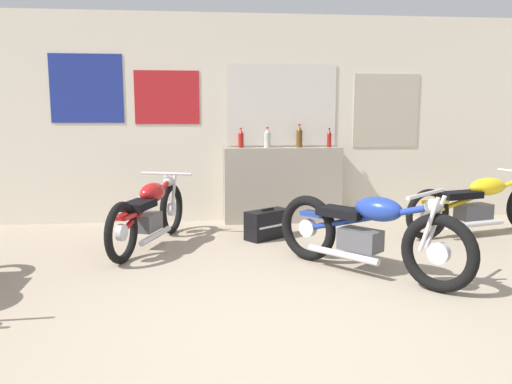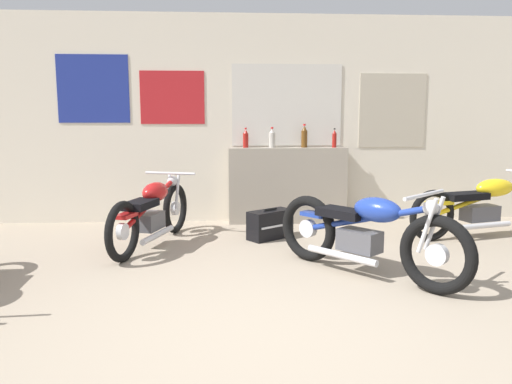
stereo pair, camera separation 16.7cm
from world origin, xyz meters
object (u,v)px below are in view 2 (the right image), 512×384
motorcycle_yellow (486,204)px  hard_case_black (270,224)px  bottle_right_center (334,139)px  motorcycle_blue (366,233)px  bottle_leftmost (246,139)px  motorcycle_red (152,212)px  bottle_left_center (272,139)px  bottle_center (304,137)px

motorcycle_yellow → hard_case_black: (-2.61, 0.04, -0.22)m
bottle_right_center → motorcycle_blue: 2.48m
bottle_leftmost → motorcycle_red: bottle_leftmost is taller
bottle_left_center → bottle_leftmost: bearing=175.0°
bottle_leftmost → motorcycle_red: (-1.10, -1.20, -0.75)m
motorcycle_blue → hard_case_black: size_ratio=2.75×
bottle_left_center → bottle_right_center: 0.85m
bottle_left_center → hard_case_black: 1.35m
bottle_right_center → motorcycle_red: bearing=-153.4°
motorcycle_red → bottle_left_center: bearing=38.8°
bottle_left_center → motorcycle_red: 2.01m
motorcycle_red → motorcycle_yellow: size_ratio=0.88×
bottle_right_center → motorcycle_red: (-2.30, -1.15, -0.75)m
bottle_left_center → motorcycle_blue: bottle_left_center is taller
bottle_leftmost → motorcycle_yellow: size_ratio=0.13×
bottle_leftmost → motorcycle_blue: bearing=-67.7°
motorcycle_blue → hard_case_black: (-0.74, 1.45, -0.23)m
bottle_left_center → hard_case_black: bearing=-96.6°
bottle_right_center → hard_case_black: size_ratio=0.45×
bottle_leftmost → motorcycle_red: size_ratio=0.14×
motorcycle_red → motorcycle_yellow: (3.96, 0.21, 0.00)m
motorcycle_blue → motorcycle_yellow: bearing=37.0°
bottle_leftmost → motorcycle_blue: bottle_leftmost is taller
motorcycle_red → bottle_right_center: bearing=26.6°
bottle_center → hard_case_black: bearing=-120.2°
bottle_right_center → hard_case_black: bottle_right_center is taller
bottle_right_center → motorcycle_yellow: size_ratio=0.12×
motorcycle_yellow → motorcycle_red: bearing=-177.0°
bottle_center → hard_case_black: bottle_center is taller
motorcycle_red → motorcycle_yellow: motorcycle_red is taller
bottle_leftmost → bottle_center: 0.79m
bottle_right_center → motorcycle_red: bottle_right_center is taller
motorcycle_blue → motorcycle_yellow: 2.34m
motorcycle_blue → hard_case_black: 1.64m
bottle_left_center → motorcycle_yellow: bottle_left_center is taller
bottle_center → motorcycle_yellow: size_ratio=0.15×
motorcycle_red → motorcycle_yellow: 3.96m
motorcycle_red → motorcycle_blue: size_ratio=1.16×
bottle_left_center → bottle_center: (0.44, 0.01, 0.02)m
bottle_center → hard_case_black: 1.47m
bottle_leftmost → motorcycle_yellow: 3.12m
motorcycle_red → bottle_center: bearing=32.0°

